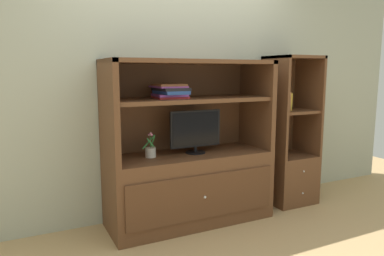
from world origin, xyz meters
The scene contains 8 objects.
ground_plane centered at (0.00, 0.00, 0.00)m, with size 8.00×8.00×0.00m, color tan.
painted_rear_wall centered at (0.00, 0.75, 1.40)m, with size 6.00×0.10×2.80m, color #ADB29E.
media_console centered at (0.00, 0.41, 0.50)m, with size 1.56×0.61×1.54m.
tv_monitor centered at (0.06, 0.39, 0.88)m, with size 0.51×0.19×0.41m.
potted_plant centered at (-0.38, 0.42, 0.72)m, with size 0.14×0.10×0.23m.
magazine_stack centered at (-0.20, 0.40, 1.26)m, with size 0.31×0.35×0.13m.
bookshelf_tall centered at (1.22, 0.41, 0.52)m, with size 0.51×0.47×1.60m.
upright_book_row centered at (1.10, 0.40, 1.14)m, with size 0.14×0.16×0.24m.
Camera 1 is at (-1.45, -2.60, 1.43)m, focal length 33.72 mm.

